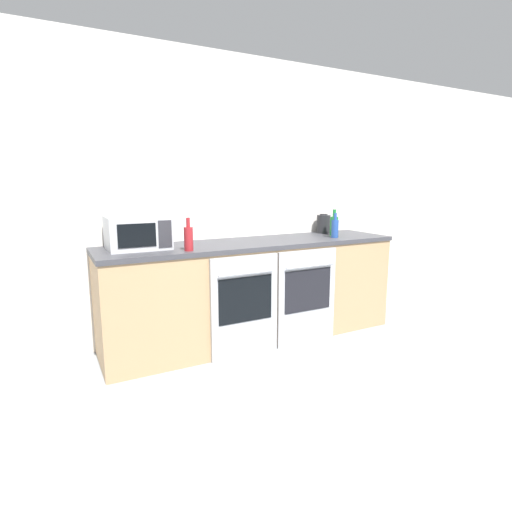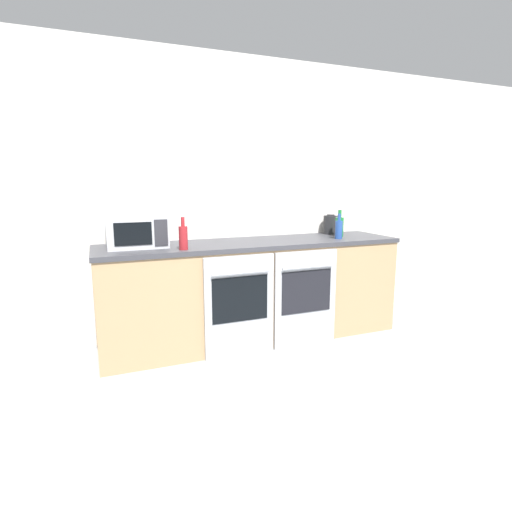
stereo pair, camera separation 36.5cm
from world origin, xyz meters
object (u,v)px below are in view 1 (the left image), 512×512
at_px(oven_left, 245,306).
at_px(bottle_red, 189,238).
at_px(microwave, 138,232).
at_px(bottle_blue, 335,228).
at_px(kettle, 324,224).
at_px(oven_right, 307,296).
at_px(bottle_green, 334,225).

xyz_separation_m(oven_left, bottle_red, (-0.43, 0.12, 0.58)).
height_order(microwave, bottle_blue, microwave).
distance_m(bottle_red, kettle, 1.68).
bearing_deg(bottle_blue, oven_right, -156.08).
bearing_deg(oven_right, microwave, 163.73).
distance_m(oven_left, bottle_green, 1.34).
distance_m(oven_left, bottle_red, 0.73).
bearing_deg(kettle, microwave, -175.65).
bearing_deg(microwave, oven_left, -27.97).
xyz_separation_m(bottle_green, bottle_blue, (-0.09, -0.13, -0.01)).
bearing_deg(bottle_green, kettle, 81.43).
bearing_deg(oven_right, bottle_green, 31.43).
bearing_deg(bottle_blue, bottle_red, -176.74).
distance_m(oven_right, bottle_red, 1.20).
distance_m(oven_left, kettle, 1.44).
distance_m(oven_right, bottle_blue, 0.76).
xyz_separation_m(oven_left, microwave, (-0.75, 0.40, 0.61)).
bearing_deg(oven_left, microwave, 152.03).
xyz_separation_m(oven_right, kettle, (0.58, 0.55, 0.58)).
xyz_separation_m(bottle_red, kettle, (1.62, 0.43, -0.00)).
xyz_separation_m(oven_left, bottle_green, (1.16, 0.33, 0.58)).
distance_m(microwave, bottle_blue, 1.84).
relative_size(oven_right, kettle, 4.27).
distance_m(oven_left, microwave, 1.05).
distance_m(oven_left, oven_right, 0.62).
bearing_deg(oven_right, oven_left, 180.00).
distance_m(oven_right, microwave, 1.55).
relative_size(oven_left, bottle_red, 3.33).
xyz_separation_m(bottle_green, bottle_red, (-1.59, -0.22, -0.00)).
bearing_deg(bottle_red, oven_left, -15.17).
bearing_deg(bottle_red, kettle, 14.93).
relative_size(bottle_red, kettle, 1.28).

